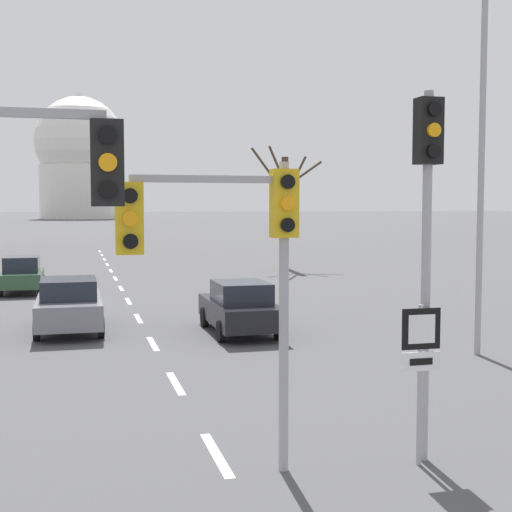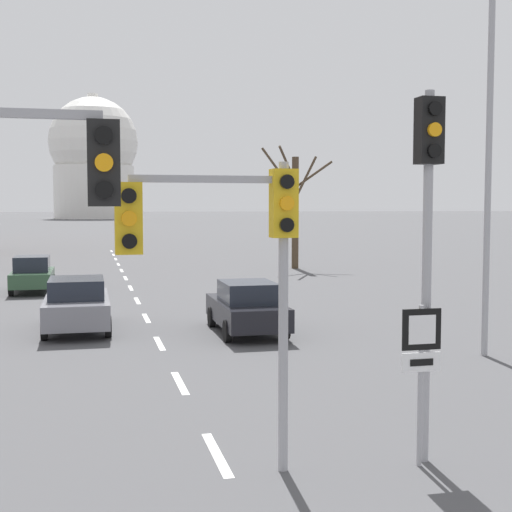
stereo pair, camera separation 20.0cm
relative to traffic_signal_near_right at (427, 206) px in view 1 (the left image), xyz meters
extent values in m
cube|color=silver|center=(-2.96, 0.98, -3.79)|extent=(0.16, 2.00, 0.01)
cube|color=silver|center=(-2.96, 5.48, -3.79)|extent=(0.16, 2.00, 0.01)
cube|color=silver|center=(-2.96, 9.98, -3.79)|extent=(0.16, 2.00, 0.01)
cube|color=silver|center=(-2.96, 14.48, -3.79)|extent=(0.16, 2.00, 0.01)
cube|color=silver|center=(-2.96, 18.98, -3.79)|extent=(0.16, 2.00, 0.01)
cube|color=silver|center=(-2.96, 23.48, -3.79)|extent=(0.16, 2.00, 0.01)
cube|color=silver|center=(-2.96, 27.98, -3.79)|extent=(0.16, 2.00, 0.01)
cube|color=silver|center=(-2.96, 32.48, -3.79)|extent=(0.16, 2.00, 0.01)
cube|color=silver|center=(-2.96, 36.98, -3.79)|extent=(0.16, 2.00, 0.01)
cube|color=silver|center=(-2.96, 41.48, -3.79)|extent=(0.16, 2.00, 0.01)
cube|color=silver|center=(-2.96, 45.98, -3.79)|extent=(0.16, 2.00, 0.01)
cube|color=silver|center=(-2.96, 50.48, -3.79)|extent=(0.16, 2.00, 0.01)
cylinder|color=#9E9EA3|center=(0.00, 0.01, -1.06)|extent=(0.14, 0.14, 5.47)
cube|color=black|center=(0.00, 0.01, 1.09)|extent=(0.36, 0.28, 0.96)
cylinder|color=black|center=(0.00, -0.16, 1.39)|extent=(0.20, 0.06, 0.20)
cylinder|color=orange|center=(0.00, -0.16, 1.09)|extent=(0.20, 0.06, 0.20)
cylinder|color=black|center=(0.00, -0.16, 0.80)|extent=(0.20, 0.06, 0.20)
cube|color=#9E9EA3|center=(-5.63, -1.34, 1.02)|extent=(1.96, 0.10, 0.10)
cube|color=black|center=(-4.65, -1.34, 0.49)|extent=(0.36, 0.28, 0.96)
cylinder|color=black|center=(-4.65, -1.51, 0.78)|extent=(0.20, 0.06, 0.20)
cylinder|color=orange|center=(-4.65, -1.51, 0.49)|extent=(0.20, 0.06, 0.20)
cylinder|color=black|center=(-4.65, -1.51, 0.19)|extent=(0.20, 0.06, 0.20)
cylinder|color=#9E9EA3|center=(-2.15, 0.12, -1.58)|extent=(0.14, 0.14, 4.42)
cube|color=gold|center=(-2.15, 0.12, 0.04)|extent=(0.36, 0.28, 0.96)
cylinder|color=black|center=(-2.15, -0.05, 0.34)|extent=(0.20, 0.06, 0.20)
cylinder|color=orange|center=(-2.15, -0.05, 0.04)|extent=(0.20, 0.06, 0.20)
cylinder|color=black|center=(-2.15, -0.05, -0.25)|extent=(0.20, 0.06, 0.20)
cube|color=#9E9EA3|center=(-3.23, 0.12, 0.37)|extent=(2.15, 0.10, 0.10)
cube|color=gold|center=(-4.30, 0.12, -0.16)|extent=(0.36, 0.28, 0.96)
cylinder|color=black|center=(-4.30, -0.05, 0.14)|extent=(0.20, 0.06, 0.20)
cylinder|color=orange|center=(-4.30, -0.05, -0.16)|extent=(0.20, 0.06, 0.20)
cylinder|color=black|center=(-4.30, -0.05, -0.45)|extent=(0.20, 0.06, 0.20)
cylinder|color=#9E9EA3|center=(-0.16, -0.16, -2.61)|extent=(0.07, 0.07, 2.37)
cube|color=black|center=(-0.16, -0.18, -1.77)|extent=(0.60, 0.03, 0.60)
cube|color=white|center=(-0.16, -0.20, -1.77)|extent=(0.42, 0.01, 0.42)
cube|color=white|center=(-0.16, -0.18, -2.25)|extent=(0.60, 0.03, 0.28)
cube|color=black|center=(-0.16, -0.20, -2.25)|extent=(0.36, 0.01, 0.10)
cylinder|color=#9E9EA3|center=(4.91, 6.49, 1.12)|extent=(0.16, 0.16, 9.83)
cube|color=#2D4C33|center=(-7.23, 22.94, -3.16)|extent=(1.69, 4.00, 0.61)
cube|color=#1E232D|center=(-7.23, 22.74, -2.53)|extent=(1.44, 1.92, 0.66)
cylinder|color=black|center=(-8.02, 24.18, -3.47)|extent=(0.18, 0.65, 0.65)
cylinder|color=black|center=(-6.43, 24.18, -3.47)|extent=(0.18, 0.65, 0.65)
cylinder|color=black|center=(-8.02, 21.70, -3.47)|extent=(0.18, 0.65, 0.65)
cylinder|color=black|center=(-6.43, 21.70, -3.47)|extent=(0.18, 0.65, 0.65)
cube|color=slate|center=(-5.20, 12.60, -3.12)|extent=(1.88, 4.45, 0.72)
cube|color=#1E232D|center=(-5.20, 12.38, -2.47)|extent=(1.59, 2.14, 0.58)
cylinder|color=black|center=(-6.08, 13.98, -3.48)|extent=(0.18, 0.63, 0.63)
cylinder|color=black|center=(-4.31, 13.98, -3.48)|extent=(0.18, 0.63, 0.63)
cylinder|color=black|center=(-6.08, 11.22, -3.48)|extent=(0.18, 0.63, 0.63)
cylinder|color=black|center=(-4.31, 11.22, -3.48)|extent=(0.18, 0.63, 0.63)
cube|color=black|center=(-0.27, 11.02, -3.16)|extent=(1.76, 4.17, 0.65)
cube|color=#1E232D|center=(-0.27, 10.81, -2.53)|extent=(1.50, 2.00, 0.60)
cylinder|color=black|center=(-1.10, 12.31, -3.49)|extent=(0.18, 0.62, 0.62)
cylinder|color=black|center=(0.56, 12.31, -3.49)|extent=(0.18, 0.62, 0.62)
cylinder|color=black|center=(-1.10, 9.72, -3.49)|extent=(0.18, 0.62, 0.62)
cylinder|color=black|center=(0.56, 9.72, -3.49)|extent=(0.18, 0.62, 0.62)
cylinder|color=#473828|center=(7.28, 31.50, -0.45)|extent=(0.41, 0.41, 6.68)
cylinder|color=#473828|center=(7.83, 31.19, 1.64)|extent=(1.22, 0.77, 2.58)
cylinder|color=#473828|center=(6.28, 31.60, 2.04)|extent=(2.12, 0.37, 2.81)
cylinder|color=#473828|center=(8.40, 31.45, 1.84)|extent=(2.34, 0.26, 1.68)
cylinder|color=#473828|center=(6.54, 30.78, 2.47)|extent=(1.45, 1.65, 1.94)
cylinder|color=silver|center=(-2.96, 195.73, 3.57)|extent=(22.09, 22.09, 14.73)
sphere|color=silver|center=(-2.96, 195.73, 17.68)|extent=(24.55, 24.55, 24.55)
cylinder|color=silver|center=(-2.96, 195.73, 28.73)|extent=(2.95, 2.95, 4.30)
camera|label=1|loc=(-5.02, -9.49, 0.02)|focal=50.00mm
camera|label=2|loc=(-4.83, -9.54, 0.02)|focal=50.00mm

